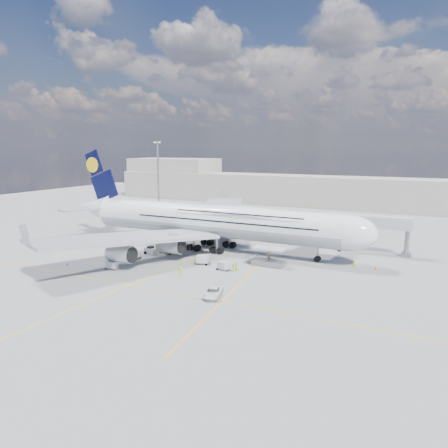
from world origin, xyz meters
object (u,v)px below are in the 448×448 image
at_px(baggage_tug, 151,251).
at_px(catering_truck_inner, 182,227).
at_px(dolly_back, 98,241).
at_px(dolly_nose_far, 202,259).
at_px(airliner, 213,220).
at_px(dolly_row_c, 112,265).
at_px(light_mast, 158,178).
at_px(crew_loader, 233,268).
at_px(cone_wing_right_inner, 136,258).
at_px(dolly_nose_near, 223,266).
at_px(crew_wing, 160,251).
at_px(crew_van, 236,266).
at_px(service_van, 213,293).
at_px(crew_tug, 180,271).
at_px(cone_wing_left_outer, 220,226).
at_px(cone_nose, 376,268).
at_px(cone_wing_right_outer, 67,264).
at_px(cone_tail, 73,239).
at_px(dolly_row_a, 133,257).
at_px(cone_wing_left_inner, 222,235).
at_px(jet_bridge, 353,223).
at_px(cargo_loader, 268,259).
at_px(crew_nose, 354,265).
at_px(dolly_row_b, 166,252).
at_px(catering_truck_outer, 250,214).

bearing_deg(baggage_tug, catering_truck_inner, 116.68).
height_order(dolly_back, dolly_nose_far, dolly_back).
distance_m(airliner, dolly_row_c, 26.35).
relative_size(light_mast, crew_loader, 15.33).
height_order(dolly_back, cone_wing_right_inner, dolly_back).
relative_size(dolly_nose_near, cone_wing_right_inner, 5.28).
distance_m(crew_wing, crew_van, 20.85).
height_order(dolly_back, baggage_tug, dolly_back).
xyz_separation_m(dolly_row_c, service_van, (25.24, -5.02, -0.13)).
bearing_deg(crew_tug, cone_wing_left_outer, 95.94).
height_order(cone_nose, cone_wing_right_outer, cone_nose).
bearing_deg(crew_tug, cone_wing_right_inner, 144.59).
distance_m(dolly_back, cone_tail, 10.05).
bearing_deg(cone_wing_right_inner, dolly_nose_far, 12.56).
bearing_deg(dolly_row_a, light_mast, 96.70).
distance_m(cone_wing_right_outer, cone_tail, 24.79).
bearing_deg(cone_wing_left_inner, cone_wing_right_inner, -99.39).
distance_m(jet_bridge, dolly_row_c, 52.63).
bearing_deg(cone_nose, airliner, 179.30).
bearing_deg(baggage_tug, cargo_loader, 18.02).
bearing_deg(cone_tail, cone_wing_right_inner, -16.86).
xyz_separation_m(jet_bridge, dolly_row_a, (-40.65, -26.13, -6.49)).
relative_size(crew_nose, cone_wing_right_outer, 3.36).
bearing_deg(catering_truck_inner, cone_wing_left_inner, -10.28).
bearing_deg(dolly_row_a, crew_loader, -22.93).
bearing_deg(dolly_row_b, dolly_row_c, -76.63).
bearing_deg(cargo_loader, crew_nose, 17.86).
distance_m(catering_truck_inner, cone_nose, 54.76).
bearing_deg(dolly_row_c, cone_wing_right_outer, -167.83).
bearing_deg(cargo_loader, airliner, 156.77).
bearing_deg(dolly_back, cone_wing_right_inner, -54.33).
distance_m(cargo_loader, crew_loader, 8.87).
relative_size(light_mast, dolly_nose_far, 7.91).
bearing_deg(dolly_nose_near, jet_bridge, 69.28).
bearing_deg(light_mast, airliner, -41.00).
distance_m(airliner, crew_nose, 33.23).
distance_m(crew_wing, cone_wing_left_outer, 35.90).
xyz_separation_m(dolly_back, cone_wing_left_inner, (21.62, 23.65, -0.79)).
bearing_deg(catering_truck_outer, cone_wing_left_outer, -81.83).
xyz_separation_m(crew_loader, crew_van, (0.07, 1.45, 0.01)).
bearing_deg(dolly_nose_near, dolly_row_a, -161.16).
relative_size(baggage_tug, cone_wing_left_outer, 5.79).
height_order(crew_van, cone_wing_left_inner, crew_van).
distance_m(service_van, cone_tail, 56.54).
height_order(airliner, dolly_back, airliner).
xyz_separation_m(cargo_loader, baggage_tug, (-26.63, -3.38, -0.44)).
bearing_deg(cone_wing_left_inner, catering_truck_outer, 97.22).
bearing_deg(cone_wing_right_outer, crew_wing, 53.29).
bearing_deg(crew_nose, cone_wing_right_outer, 158.58).
xyz_separation_m(dolly_row_a, dolly_nose_far, (15.50, 2.74, 0.64)).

